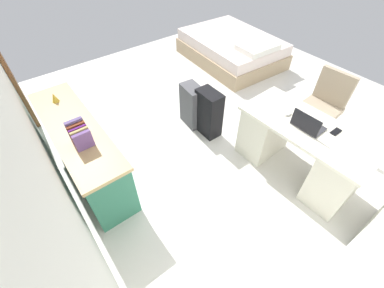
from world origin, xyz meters
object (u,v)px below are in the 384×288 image
at_px(figurine_small, 54,98).
at_px(credenza, 83,150).
at_px(laptop, 307,125).
at_px(suitcase_spare_grey, 192,106).
at_px(suitcase_black, 209,113).
at_px(computer_mouse, 288,113).
at_px(bed, 232,49).
at_px(office_chair, 320,110).
at_px(desk, 299,149).
at_px(cell_phone_near_laptop, 336,132).

bearing_deg(figurine_small, credenza, -179.84).
bearing_deg(laptop, suitcase_spare_grey, 14.20).
xyz_separation_m(suitcase_black, computer_mouse, (-0.92, -0.35, 0.41)).
distance_m(bed, suitcase_black, 2.23).
bearing_deg(office_chair, desk, 107.73).
distance_m(desk, office_chair, 0.82).
distance_m(office_chair, figurine_small, 3.34).
bearing_deg(credenza, laptop, -128.01).
distance_m(suitcase_spare_grey, computer_mouse, 1.36).
distance_m(laptop, cell_phone_near_laptop, 0.30).
distance_m(desk, figurine_small, 2.91).
height_order(suitcase_black, suitcase_spare_grey, suitcase_black).
xyz_separation_m(credenza, computer_mouse, (-1.26, -1.98, 0.38)).
bearing_deg(desk, bed, -28.41).
bearing_deg(suitcase_spare_grey, cell_phone_near_laptop, -155.75).
bearing_deg(cell_phone_near_laptop, desk, 32.21).
xyz_separation_m(desk, office_chair, (0.25, -0.78, 0.04)).
relative_size(suitcase_black, computer_mouse, 6.74).
distance_m(computer_mouse, figurine_small, 2.68).
bearing_deg(suitcase_spare_grey, desk, -158.16).
height_order(desk, credenza, credenza).
bearing_deg(office_chair, credenza, 65.35).
relative_size(desk, cell_phone_near_laptop, 10.74).
xyz_separation_m(desk, figurine_small, (2.07, 2.00, 0.41)).
bearing_deg(bed, credenza, 106.96).
xyz_separation_m(bed, laptop, (-2.55, 1.43, 0.54)).
relative_size(desk, laptop, 4.61).
distance_m(suitcase_black, cell_phone_near_laptop, 1.55).
height_order(office_chair, laptop, laptop).
bearing_deg(bed, office_chair, 165.39).
relative_size(suitcase_spare_grey, laptop, 1.97).
relative_size(office_chair, credenza, 0.52).
xyz_separation_m(computer_mouse, figurine_small, (1.81, 1.98, 0.05)).
xyz_separation_m(laptop, computer_mouse, (0.26, -0.03, -0.03)).
height_order(desk, figurine_small, figurine_small).
height_order(office_chair, cell_phone_near_laptop, office_chair).
bearing_deg(figurine_small, cell_phone_near_laptop, -136.98).
height_order(suitcase_spare_grey, laptop, laptop).
bearing_deg(laptop, figurine_small, 43.28).
height_order(desk, suitcase_spare_grey, desk).
distance_m(credenza, laptop, 2.50).
bearing_deg(suitcase_spare_grey, credenza, 94.35).
xyz_separation_m(desk, suitcase_black, (1.19, 0.37, -0.05)).
distance_m(credenza, computer_mouse, 2.37).
height_order(suitcase_black, figurine_small, figurine_small).
distance_m(desk, computer_mouse, 0.45).
height_order(credenza, suitcase_spare_grey, credenza).
distance_m(suitcase_spare_grey, figurine_small, 1.75).
relative_size(credenza, laptop, 5.67).
bearing_deg(laptop, office_chair, -73.60).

